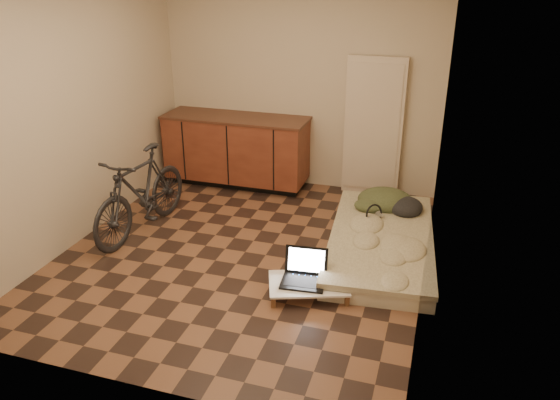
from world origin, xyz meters
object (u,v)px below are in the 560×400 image
(bicycle, at_px, (140,188))
(laptop, at_px, (304,275))
(lap_desk, at_px, (308,284))
(futon, at_px, (381,242))

(bicycle, bearing_deg, laptop, -11.41)
(bicycle, bearing_deg, lap_desk, -11.65)
(bicycle, distance_m, lap_desk, 2.14)
(futon, xyz_separation_m, laptop, (-0.55, -0.97, 0.08))
(futon, distance_m, laptop, 1.12)
(bicycle, height_order, lap_desk, bicycle)
(lap_desk, bearing_deg, bicycle, 142.58)
(lap_desk, xyz_separation_m, laptop, (-0.05, 0.02, 0.07))
(futon, height_order, laptop, laptop)
(bicycle, xyz_separation_m, laptop, (1.95, -0.62, -0.34))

